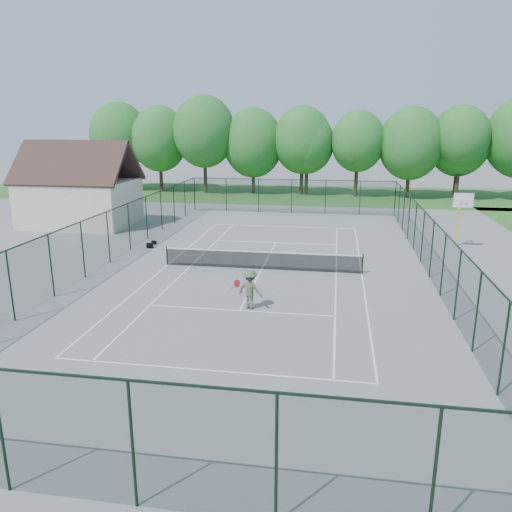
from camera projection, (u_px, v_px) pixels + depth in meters
The scene contains 11 objects.
ground at pixel (262, 269), 27.86m from camera, with size 140.00×140.00×0.00m, color gray.
grass_far at pixel (301, 194), 56.45m from camera, with size 80.00×16.00×0.01m, color #3B742B.
court_lines at pixel (262, 269), 27.86m from camera, with size 11.05×23.85×0.01m.
tennis_net at pixel (262, 259), 27.71m from camera, with size 11.08×0.08×1.10m.
fence_enclosure at pixel (262, 242), 27.46m from camera, with size 18.05×36.05×3.02m.
utility_building at pixel (79, 186), 39.05m from camera, with size 8.60×6.27×6.63m.
tree_line_far at pixel (302, 140), 54.89m from camera, with size 39.40×6.40×9.70m.
basketball_goal at pixel (461, 209), 31.85m from camera, with size 1.20×1.43×3.65m.
sports_bag_a at pixel (150, 246), 32.51m from camera, with size 0.41×0.25×0.33m, color black.
sports_bag_b at pixel (154, 242), 33.51m from camera, with size 0.31×0.19×0.24m, color black.
tennis_player at pixel (250, 289), 21.79m from camera, with size 2.13×0.98×1.77m.
Camera 1 is at (3.96, -26.41, 7.98)m, focal length 35.00 mm.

